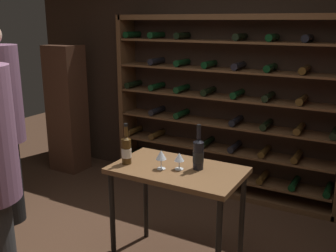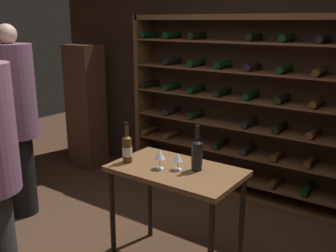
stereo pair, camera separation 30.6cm
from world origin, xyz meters
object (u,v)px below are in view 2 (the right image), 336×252
object	(u,v)px
display_cabinet	(86,107)
wine_bottle_black_capsule	(127,148)
wine_glass_stemmed_left	(160,155)
person_host_in_suit	(15,114)
wine_glass_stemmed_right	(178,158)
tasting_table	(176,181)
wine_bottle_green_slim	(197,155)
wine_rack	(236,109)

from	to	relation	value
display_cabinet	wine_bottle_black_capsule	world-z (taller)	display_cabinet
display_cabinet	wine_glass_stemmed_left	size ratio (longest dim) A/B	11.02
person_host_in_suit	wine_glass_stemmed_right	bearing A→B (deg)	-90.38
tasting_table	wine_glass_stemmed_right	bearing A→B (deg)	-32.90
wine_bottle_green_slim	wine_bottle_black_capsule	bearing A→B (deg)	-162.57
wine_rack	wine_glass_stemmed_left	size ratio (longest dim) A/B	17.62
wine_glass_stemmed_right	wine_bottle_green_slim	bearing A→B (deg)	32.60
wine_glass_stemmed_left	tasting_table	bearing A→B (deg)	36.93
wine_bottle_green_slim	display_cabinet	bearing A→B (deg)	154.49
wine_rack	wine_glass_stemmed_left	bearing A→B (deg)	-84.90
wine_bottle_green_slim	wine_glass_stemmed_right	bearing A→B (deg)	-147.40
display_cabinet	wine_bottle_black_capsule	size ratio (longest dim) A/B	5.03
display_cabinet	wine_glass_stemmed_left	world-z (taller)	display_cabinet
display_cabinet	person_host_in_suit	bearing A→B (deg)	-70.96
display_cabinet	wine_bottle_green_slim	bearing A→B (deg)	-25.51
person_host_in_suit	wine_bottle_black_capsule	bearing A→B (deg)	-92.87
wine_bottle_green_slim	wine_rack	bearing A→B (deg)	104.80
wine_glass_stemmed_right	wine_rack	bearing A→B (deg)	99.78
tasting_table	wine_bottle_black_capsule	bearing A→B (deg)	-164.85
tasting_table	person_host_in_suit	size ratio (longest dim) A/B	0.52
wine_rack	person_host_in_suit	xyz separation A→B (m)	(-1.61, -1.73, 0.06)
tasting_table	display_cabinet	world-z (taller)	display_cabinet
tasting_table	wine_glass_stemmed_right	world-z (taller)	wine_glass_stemmed_right
tasting_table	wine_glass_stemmed_right	distance (m)	0.21
wine_rack	wine_glass_stemmed_right	world-z (taller)	wine_rack
wine_glass_stemmed_right	tasting_table	bearing A→B (deg)	147.10
wine_bottle_black_capsule	wine_bottle_green_slim	world-z (taller)	wine_bottle_green_slim
wine_glass_stemmed_left	wine_glass_stemmed_right	bearing A→B (deg)	25.94
wine_rack	wine_bottle_black_capsule	distance (m)	1.69
person_host_in_suit	wine_bottle_black_capsule	distance (m)	1.45
wine_glass_stemmed_right	wine_bottle_black_capsule	bearing A→B (deg)	-167.61
tasting_table	wine_bottle_green_slim	xyz separation A→B (m)	(0.15, 0.06, 0.24)
display_cabinet	tasting_table	bearing A→B (deg)	-28.15
wine_bottle_black_capsule	person_host_in_suit	bearing A→B (deg)	-178.30
person_host_in_suit	wine_rack	bearing A→B (deg)	-47.52
wine_rack	tasting_table	bearing A→B (deg)	-80.98
wine_bottle_black_capsule	display_cabinet	bearing A→B (deg)	144.83
tasting_table	wine_bottle_black_capsule	distance (m)	0.48
wine_glass_stemmed_right	wine_glass_stemmed_left	bearing A→B (deg)	-154.06
wine_glass_stemmed_left	wine_glass_stemmed_right	distance (m)	0.14
tasting_table	display_cabinet	size ratio (longest dim) A/B	0.61
display_cabinet	wine_glass_stemmed_right	world-z (taller)	display_cabinet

